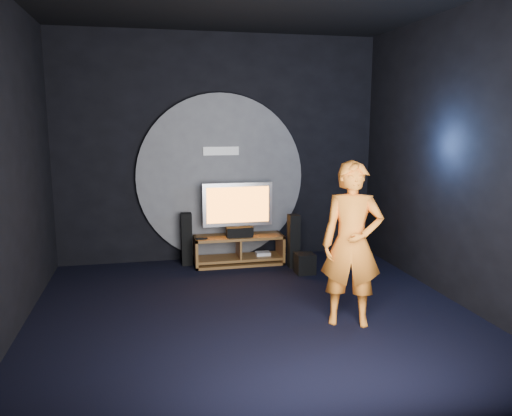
{
  "coord_description": "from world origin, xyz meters",
  "views": [
    {
      "loc": [
        -1.12,
        -5.25,
        2.19
      ],
      "look_at": [
        0.26,
        1.05,
        1.05
      ],
      "focal_mm": 35.0,
      "sensor_mm": 36.0,
      "label": 1
    }
  ],
  "objects": [
    {
      "name": "player",
      "position": [
        0.99,
        -0.42,
        0.89
      ],
      "size": [
        0.75,
        0.62,
        1.77
      ],
      "primitive_type": "imported",
      "rotation": [
        0.0,
        0.0,
        -0.35
      ],
      "color": "orange",
      "rests_on": "ground"
    },
    {
      "name": "subwoofer",
      "position": [
        1.06,
        1.39,
        0.15
      ],
      "size": [
        0.27,
        0.27,
        0.29
      ],
      "primitive_type": "cube",
      "color": "black",
      "rests_on": "ground"
    },
    {
      "name": "tower_speaker_left",
      "position": [
        -0.57,
        2.2,
        0.4
      ],
      "size": [
        0.16,
        0.18,
        0.8
      ],
      "primitive_type": "cube",
      "color": "black",
      "rests_on": "ground"
    },
    {
      "name": "remote",
      "position": [
        -0.37,
        1.93,
        0.46
      ],
      "size": [
        0.18,
        0.05,
        0.02
      ],
      "primitive_type": "cube",
      "color": "black",
      "rests_on": "media_console"
    },
    {
      "name": "wall_disc_panel",
      "position": [
        0.0,
        2.44,
        1.3
      ],
      "size": [
        2.6,
        0.11,
        2.6
      ],
      "color": "#515156",
      "rests_on": "ground"
    },
    {
      "name": "tower_speaker_right",
      "position": [
        0.99,
        1.73,
        0.4
      ],
      "size": [
        0.16,
        0.18,
        0.8
      ],
      "primitive_type": "cube",
      "color": "black",
      "rests_on": "ground"
    },
    {
      "name": "front_wall",
      "position": [
        0.0,
        -2.5,
        1.75
      ],
      "size": [
        5.0,
        0.04,
        3.5
      ],
      "primitive_type": "cube",
      "color": "black",
      "rests_on": "ground"
    },
    {
      "name": "center_speaker",
      "position": [
        0.21,
        1.96,
        0.53
      ],
      "size": [
        0.4,
        0.15,
        0.15
      ],
      "primitive_type": "cube",
      "color": "black",
      "rests_on": "media_console"
    },
    {
      "name": "floor",
      "position": [
        0.0,
        0.0,
        0.0
      ],
      "size": [
        5.0,
        5.0,
        0.0
      ],
      "primitive_type": "plane",
      "color": "black",
      "rests_on": "ground"
    },
    {
      "name": "media_console",
      "position": [
        0.21,
        2.05,
        0.2
      ],
      "size": [
        1.36,
        0.45,
        0.45
      ],
      "color": "brown",
      "rests_on": "ground"
    },
    {
      "name": "tv",
      "position": [
        0.21,
        2.12,
        0.89
      ],
      "size": [
        1.07,
        0.22,
        0.8
      ],
      "color": "#B9B9C1",
      "rests_on": "media_console"
    },
    {
      "name": "back_wall",
      "position": [
        0.0,
        2.5,
        1.75
      ],
      "size": [
        5.0,
        0.04,
        3.5
      ],
      "primitive_type": "cube",
      "color": "black",
      "rests_on": "ground"
    },
    {
      "name": "right_wall",
      "position": [
        2.5,
        0.0,
        1.75
      ],
      "size": [
        0.04,
        5.0,
        3.5
      ],
      "primitive_type": "cube",
      "color": "black",
      "rests_on": "ground"
    },
    {
      "name": "left_wall",
      "position": [
        -2.5,
        0.0,
        1.75
      ],
      "size": [
        0.04,
        5.0,
        3.5
      ],
      "primitive_type": "cube",
      "color": "black",
      "rests_on": "ground"
    }
  ]
}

